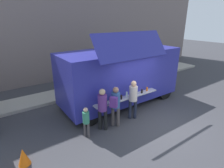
% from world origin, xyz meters
% --- Properties ---
extents(ground_plane, '(60.00, 60.00, 0.00)m').
position_xyz_m(ground_plane, '(0.00, 0.00, 0.00)').
color(ground_plane, '#38383D').
extents(curb_strip, '(28.00, 1.60, 0.15)m').
position_xyz_m(curb_strip, '(-3.96, 5.15, 0.07)').
color(curb_strip, '#9E998E').
rests_on(curb_strip, ground).
extents(building_behind, '(32.00, 2.40, 8.77)m').
position_xyz_m(building_behind, '(-2.96, 9.05, 4.39)').
color(building_behind, slate).
rests_on(building_behind, ground).
extents(food_truck_main, '(6.01, 3.03, 3.66)m').
position_xyz_m(food_truck_main, '(0.05, 2.53, 1.50)').
color(food_truck_main, '#2B2D95').
rests_on(food_truck_main, ground).
extents(traffic_cone_orange, '(0.36, 0.36, 0.55)m').
position_xyz_m(traffic_cone_orange, '(-4.94, 0.81, 0.28)').
color(traffic_cone_orange, orange).
rests_on(traffic_cone_orange, ground).
extents(trash_bin, '(0.60, 0.60, 1.03)m').
position_xyz_m(trash_bin, '(4.44, 4.85, 0.51)').
color(trash_bin, '#2D6334').
rests_on(trash_bin, ground).
extents(customer_front_ordering, '(0.35, 0.35, 1.74)m').
position_xyz_m(customer_front_ordering, '(-0.50, 0.96, 1.04)').
color(customer_front_ordering, '#202539').
rests_on(customer_front_ordering, ground).
extents(customer_mid_with_backpack, '(0.54, 0.50, 1.69)m').
position_xyz_m(customer_mid_with_backpack, '(-1.50, 0.89, 1.04)').
color(customer_mid_with_backpack, '#4F4746').
rests_on(customer_mid_with_backpack, ground).
extents(customer_rear_waiting, '(0.35, 0.35, 1.72)m').
position_xyz_m(customer_rear_waiting, '(-2.03, 0.99, 1.03)').
color(customer_rear_waiting, black).
rests_on(customer_rear_waiting, ground).
extents(child_near_queue, '(0.24, 0.24, 1.20)m').
position_xyz_m(child_near_queue, '(-2.77, 0.94, 0.72)').
color(child_near_queue, '#484345').
rests_on(child_near_queue, ground).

